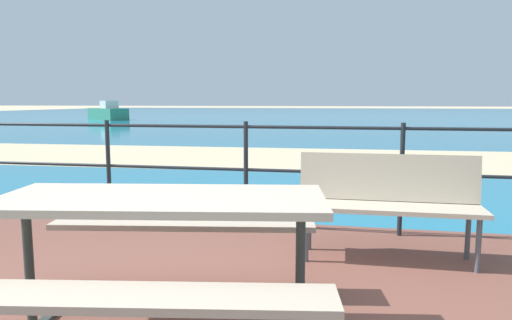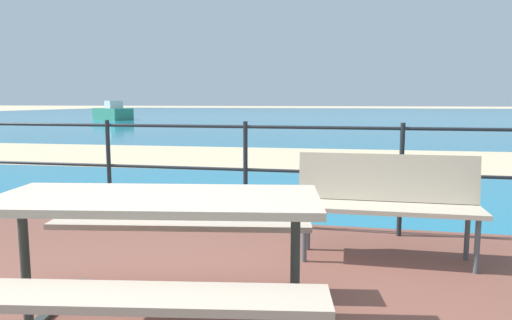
% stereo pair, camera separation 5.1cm
% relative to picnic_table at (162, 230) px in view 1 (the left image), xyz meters
% --- Properties ---
extents(sea_water, '(90.00, 90.00, 0.01)m').
position_rel_picnic_table_xyz_m(sea_water, '(-0.04, 39.85, -0.64)').
color(sea_water, teal).
rests_on(sea_water, ground).
extents(beach_strip, '(54.10, 5.85, 0.01)m').
position_rel_picnic_table_xyz_m(beach_strip, '(-0.04, 8.41, -0.64)').
color(beach_strip, beige).
rests_on(beach_strip, ground).
extents(picnic_table, '(1.87, 1.64, 0.77)m').
position_rel_picnic_table_xyz_m(picnic_table, '(0.00, 0.00, 0.00)').
color(picnic_table, tan).
rests_on(picnic_table, patio_paving).
extents(park_bench, '(1.42, 0.42, 0.83)m').
position_rel_picnic_table_xyz_m(park_bench, '(1.26, 1.56, -0.09)').
color(park_bench, '#BCAD93').
rests_on(park_bench, patio_paving).
extents(railing_fence, '(5.94, 0.04, 1.06)m').
position_rel_picnic_table_xyz_m(railing_fence, '(-0.04, 2.22, 0.08)').
color(railing_fence, '#1E2328').
rests_on(railing_fence, patio_paving).
extents(boat_near, '(4.14, 3.56, 1.33)m').
position_rel_picnic_table_xyz_m(boat_near, '(-15.77, 28.12, -0.17)').
color(boat_near, '#338466').
rests_on(boat_near, sea_water).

